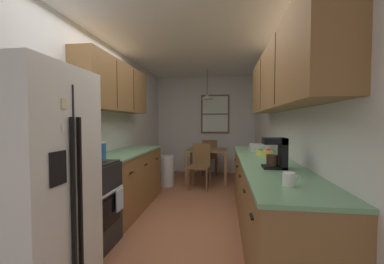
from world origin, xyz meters
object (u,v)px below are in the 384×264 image
(mug_by_coffeemaker, at_px, (289,179))
(fruit_bowl, at_px, (264,152))
(storage_canister, at_px, (102,150))
(microwave_over_range, at_px, (69,92))
(trash_bin, at_px, (167,171))
(refrigerator, at_px, (29,186))
(stove_range, at_px, (81,206))
(dish_rack, at_px, (259,147))
(coffee_maker, at_px, (277,152))
(dining_chair_near, at_px, (200,164))
(dining_table, at_px, (207,154))
(dining_chair_far, at_px, (209,155))

(mug_by_coffeemaker, relative_size, fruit_bowl, 0.52)
(storage_canister, distance_m, fruit_bowl, 2.14)
(microwave_over_range, distance_m, trash_bin, 2.96)
(storage_canister, bearing_deg, refrigerator, -86.84)
(stove_range, height_order, storage_canister, storage_canister)
(dish_rack, bearing_deg, refrigerator, -130.53)
(storage_canister, height_order, fruit_bowl, storage_canister)
(storage_canister, bearing_deg, trash_bin, 82.06)
(refrigerator, bearing_deg, fruit_bowl, 42.44)
(stove_range, relative_size, coffee_maker, 3.68)
(stove_range, relative_size, dining_chair_near, 1.22)
(trash_bin, xyz_separation_m, storage_canister, (-0.30, -2.15, 0.69))
(dining_chair_near, bearing_deg, fruit_bowl, -54.79)
(stove_range, relative_size, mug_by_coffeemaker, 9.05)
(dish_rack, bearing_deg, stove_range, -142.24)
(dining_table, bearing_deg, dish_rack, -58.89)
(trash_bin, bearing_deg, storage_canister, -97.94)
(dining_chair_far, relative_size, mug_by_coffeemaker, 7.41)
(dining_chair_far, xyz_separation_m, trash_bin, (-0.82, -1.15, -0.18))
(refrigerator, height_order, trash_bin, refrigerator)
(dining_chair_far, relative_size, dish_rack, 2.65)
(stove_range, bearing_deg, dish_rack, 37.76)
(microwave_over_range, xyz_separation_m, dining_chair_near, (1.13, 2.53, -1.16))
(dining_chair_near, relative_size, mug_by_coffeemaker, 7.41)
(dining_table, relative_size, dining_chair_near, 0.99)
(refrigerator, relative_size, coffee_maker, 5.89)
(refrigerator, bearing_deg, coffee_maker, 23.41)
(refrigerator, height_order, dish_rack, refrigerator)
(dining_chair_near, bearing_deg, mug_by_coffeemaker, -73.02)
(refrigerator, relative_size, trash_bin, 2.77)
(fruit_bowl, relative_size, dish_rack, 0.68)
(dining_chair_far, height_order, mug_by_coffeemaker, mug_by_coffeemaker)
(stove_range, distance_m, dining_chair_far, 3.92)
(dining_chair_far, distance_m, dish_rack, 2.41)
(mug_by_coffeemaker, bearing_deg, coffee_maker, 85.05)
(coffee_maker, bearing_deg, dining_chair_far, 103.68)
(trash_bin, xyz_separation_m, dish_rack, (1.75, -1.03, 0.63))
(coffee_maker, xyz_separation_m, dish_rack, (0.04, 1.48, -0.11))
(stove_range, xyz_separation_m, mug_by_coffeemaker, (1.95, -0.55, 0.48))
(dining_chair_far, xyz_separation_m, fruit_bowl, (0.92, -2.69, 0.44))
(mug_by_coffeemaker, xyz_separation_m, dish_rack, (0.09, 2.13, 0.00))
(microwave_over_range, relative_size, dining_chair_near, 0.67)
(dining_chair_near, bearing_deg, microwave_over_range, -113.93)
(stove_range, bearing_deg, trash_bin, 83.56)
(refrigerator, height_order, dining_table, refrigerator)
(dining_table, distance_m, fruit_bowl, 2.30)
(refrigerator, distance_m, coffee_maker, 2.13)
(stove_range, xyz_separation_m, dining_chair_far, (1.12, 3.76, 0.03))
(dining_chair_far, bearing_deg, storage_canister, -108.79)
(dining_table, relative_size, mug_by_coffeemaker, 7.37)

